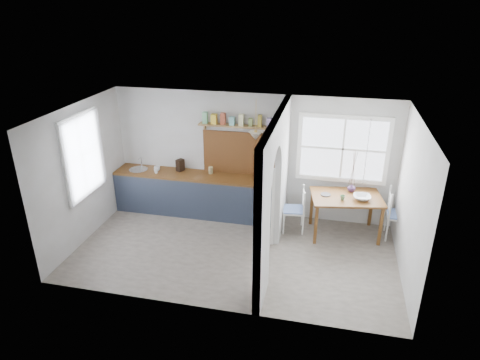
% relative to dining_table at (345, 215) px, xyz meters
% --- Properties ---
extents(floor, '(5.80, 3.20, 0.01)m').
position_rel_dining_table_xyz_m(floor, '(-1.95, -1.09, -0.41)').
color(floor, gray).
rests_on(floor, ground).
extents(ceiling, '(5.80, 3.20, 0.01)m').
position_rel_dining_table_xyz_m(ceiling, '(-1.95, -1.09, 2.19)').
color(ceiling, '#B8B5AE').
rests_on(ceiling, walls).
extents(walls, '(5.81, 3.21, 2.60)m').
position_rel_dining_table_xyz_m(walls, '(-1.95, -1.09, 0.89)').
color(walls, '#B8B5AE').
rests_on(walls, floor).
extents(partition, '(0.12, 3.20, 2.60)m').
position_rel_dining_table_xyz_m(partition, '(-1.25, -1.03, 1.04)').
color(partition, '#B8B5AE').
rests_on(partition, floor).
extents(kitchen_window, '(0.10, 1.16, 1.50)m').
position_rel_dining_table_xyz_m(kitchen_window, '(-4.82, -1.09, 1.24)').
color(kitchen_window, white).
rests_on(kitchen_window, walls).
extents(nook_window, '(1.76, 0.10, 1.30)m').
position_rel_dining_table_xyz_m(nook_window, '(-0.15, 0.47, 1.19)').
color(nook_window, white).
rests_on(nook_window, walls).
extents(counter, '(3.50, 0.60, 0.90)m').
position_rel_dining_table_xyz_m(counter, '(-3.08, 0.24, 0.04)').
color(counter, brown).
rests_on(counter, floor).
extents(sink, '(0.40, 0.40, 0.02)m').
position_rel_dining_table_xyz_m(sink, '(-4.38, 0.21, 0.48)').
color(sink, silver).
rests_on(sink, counter).
extents(backsplash, '(1.65, 0.03, 0.90)m').
position_rel_dining_table_xyz_m(backsplash, '(-2.15, 0.49, 0.94)').
color(backsplash, brown).
rests_on(backsplash, walls).
extents(shelf, '(1.75, 0.20, 0.21)m').
position_rel_dining_table_xyz_m(shelf, '(-2.15, 0.40, 1.60)').
color(shelf, '#A27E45').
rests_on(shelf, walls).
extents(pendant_lamp, '(0.26, 0.26, 0.16)m').
position_rel_dining_table_xyz_m(pendant_lamp, '(-1.80, 0.06, 1.47)').
color(pendant_lamp, beige).
rests_on(pendant_lamp, ceiling).
extents(utensil_rail, '(0.02, 0.50, 0.02)m').
position_rel_dining_table_xyz_m(utensil_rail, '(-1.34, -0.19, 1.04)').
color(utensil_rail, silver).
rests_on(utensil_rail, partition).
extents(dining_table, '(1.45, 1.09, 0.82)m').
position_rel_dining_table_xyz_m(dining_table, '(0.00, 0.00, 0.00)').
color(dining_table, brown).
rests_on(dining_table, floor).
extents(chair_left, '(0.47, 0.47, 0.91)m').
position_rel_dining_table_xyz_m(chair_left, '(-0.99, -0.05, 0.04)').
color(chair_left, white).
rests_on(chair_left, floor).
extents(chair_right, '(0.47, 0.47, 1.00)m').
position_rel_dining_table_xyz_m(chair_right, '(1.02, 0.10, 0.09)').
color(chair_right, white).
rests_on(chair_right, floor).
extents(kettle, '(0.19, 0.16, 0.22)m').
position_rel_dining_table_xyz_m(kettle, '(-1.48, 0.09, 0.60)').
color(kettle, white).
rests_on(kettle, counter).
extents(mug_a, '(0.12, 0.12, 0.09)m').
position_rel_dining_table_xyz_m(mug_a, '(-3.92, 0.10, 0.53)').
color(mug_a, silver).
rests_on(mug_a, counter).
extents(mug_b, '(0.16, 0.16, 0.10)m').
position_rel_dining_table_xyz_m(mug_b, '(-3.95, 0.23, 0.54)').
color(mug_b, white).
rests_on(mug_b, counter).
extents(knife_block, '(0.17, 0.19, 0.25)m').
position_rel_dining_table_xyz_m(knife_block, '(-3.47, 0.35, 0.61)').
color(knife_block, black).
rests_on(knife_block, counter).
extents(jar, '(0.09, 0.09, 0.15)m').
position_rel_dining_table_xyz_m(jar, '(-2.79, 0.34, 0.56)').
color(jar, tan).
rests_on(jar, counter).
extents(towel_magenta, '(0.02, 0.03, 0.58)m').
position_rel_dining_table_xyz_m(towel_magenta, '(-1.37, -0.12, -0.14)').
color(towel_magenta, '#DB447F').
rests_on(towel_magenta, counter).
extents(towel_orange, '(0.02, 0.03, 0.51)m').
position_rel_dining_table_xyz_m(towel_orange, '(-1.37, -0.15, -0.16)').
color(towel_orange, '#E95D08').
rests_on(towel_orange, counter).
extents(bowl, '(0.35, 0.35, 0.08)m').
position_rel_dining_table_xyz_m(bowl, '(0.27, -0.07, 0.45)').
color(bowl, silver).
rests_on(bowl, dining_table).
extents(table_cup, '(0.11, 0.11, 0.09)m').
position_rel_dining_table_xyz_m(table_cup, '(-0.08, -0.17, 0.46)').
color(table_cup, '#5A8257').
rests_on(table_cup, dining_table).
extents(plate, '(0.22, 0.22, 0.02)m').
position_rel_dining_table_xyz_m(plate, '(-0.40, -0.02, 0.42)').
color(plate, '#373434').
rests_on(plate, dining_table).
extents(vase, '(0.18, 0.18, 0.16)m').
position_rel_dining_table_xyz_m(vase, '(0.08, 0.24, 0.49)').
color(vase, '#3C2447').
rests_on(vase, dining_table).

